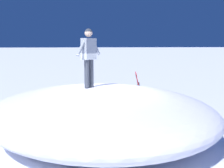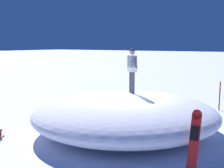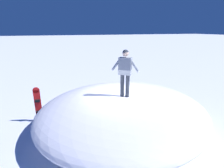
{
  "view_description": "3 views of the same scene",
  "coord_description": "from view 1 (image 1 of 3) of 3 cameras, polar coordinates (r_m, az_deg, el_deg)",
  "views": [
    {
      "loc": [
        0.48,
        8.34,
        2.86
      ],
      "look_at": [
        -0.18,
        0.61,
        1.7
      ],
      "focal_mm": 46.47,
      "sensor_mm": 36.0,
      "label": 1
    },
    {
      "loc": [
        -8.67,
        -5.15,
        3.36
      ],
      "look_at": [
        -0.16,
        0.47,
        1.88
      ],
      "focal_mm": 44.33,
      "sensor_mm": 36.0,
      "label": 2
    },
    {
      "loc": [
        6.27,
        -2.79,
        3.88
      ],
      "look_at": [
        0.08,
        -0.41,
        1.92
      ],
      "focal_mm": 29.81,
      "sensor_mm": 36.0,
      "label": 3
    }
  ],
  "objects": [
    {
      "name": "snowboard_primary_upright",
      "position": [
        11.8,
        5.36,
        -1.35
      ],
      "size": [
        0.37,
        0.28,
        1.64
      ],
      "color": "red",
      "rests_on": "ground"
    },
    {
      "name": "ground",
      "position": [
        8.83,
        -1.55,
        -10.39
      ],
      "size": [
        240.0,
        240.0,
        0.0
      ],
      "primitive_type": "plane",
      "color": "white"
    },
    {
      "name": "snow_mound",
      "position": [
        8.58,
        -2.17,
        -5.72
      ],
      "size": [
        9.36,
        9.44,
        1.5
      ],
      "primitive_type": "ellipsoid",
      "rotation": [
        0.0,
        0.0,
        2.26
      ],
      "color": "white",
      "rests_on": "ground"
    },
    {
      "name": "snowboarder_standing",
      "position": [
        8.4,
        -4.59,
        6.17
      ],
      "size": [
        0.72,
        0.84,
        1.7
      ],
      "color": "#333842",
      "rests_on": "snow_mound"
    }
  ]
}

